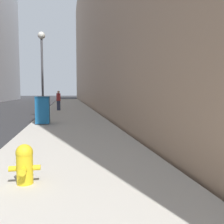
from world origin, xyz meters
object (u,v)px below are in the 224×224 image
object	(u,v)px
lamppost	(42,61)
pedestrian_on_sidewalk	(59,100)
fire_hydrant	(25,163)
trash_bin	(43,110)

from	to	relation	value
lamppost	pedestrian_on_sidewalk	size ratio (longest dim) A/B	3.18
fire_hydrant	pedestrian_on_sidewalk	bearing A→B (deg)	89.96
trash_bin	lamppost	bearing A→B (deg)	94.96
fire_hydrant	trash_bin	bearing A→B (deg)	93.20
fire_hydrant	trash_bin	world-z (taller)	trash_bin
lamppost	pedestrian_on_sidewalk	distance (m)	5.78
lamppost	pedestrian_on_sidewalk	world-z (taller)	lamppost
fire_hydrant	trash_bin	xyz separation A→B (m)	(-0.44, 7.92, 0.32)
trash_bin	fire_hydrant	bearing A→B (deg)	-86.80
trash_bin	lamppost	world-z (taller)	lamppost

